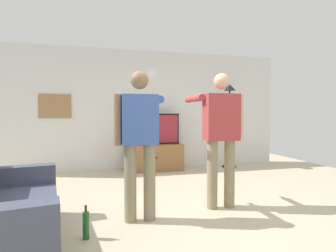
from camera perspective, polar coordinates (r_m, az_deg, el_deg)
name	(u,v)px	position (r m, az deg, el deg)	size (l,w,h in m)	color
ground_plane	(190,213)	(3.56, 4.70, -18.00)	(8.40, 8.40, 0.00)	beige
back_wall	(148,110)	(6.20, -4.23, 3.45)	(6.40, 0.10, 2.70)	silver
tv_stand	(155,157)	(5.94, -2.90, -6.74)	(1.25, 0.46, 0.59)	olive
television	(154,129)	(5.92, -3.01, -0.62)	(1.13, 0.07, 0.68)	black
wall_clock	(152,73)	(6.22, -3.49, 11.34)	(0.25, 0.25, 0.03)	white
framed_picture	(55,106)	(6.11, -23.00, 3.94)	(0.65, 0.04, 0.50)	#997047
floor_lamp	(229,108)	(6.42, 13.02, 3.74)	(0.32, 0.32, 1.95)	black
person_standing_nearer_lamp	(140,136)	(3.12, -6.09, -2.19)	(0.59, 0.78, 1.74)	gray
person_standing_nearer_couch	(221,131)	(3.60, 11.22, -1.05)	(0.63, 0.78, 1.78)	gray
beverage_bottle	(86,225)	(2.95, -17.14, -19.57)	(0.07, 0.07, 0.34)	#1E5923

